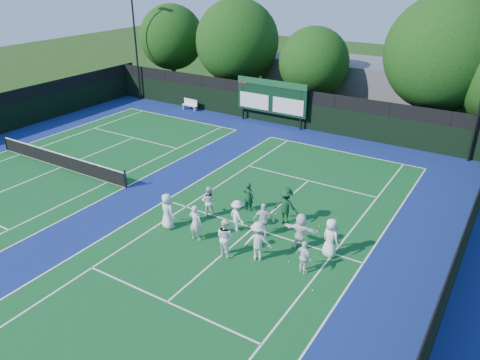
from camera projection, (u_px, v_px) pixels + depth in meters
The scene contains 33 objects.
ground at pixel (242, 238), 21.87m from camera, with size 120.00×120.00×0.00m, color #1A390F.
court_apron at pixel (159, 198), 25.52m from camera, with size 34.00×32.00×0.01m, color navy.
near_court at pixel (253, 228), 22.63m from camera, with size 11.05×23.85×0.01m.
left_court at pixel (62, 167), 29.37m from camera, with size 11.05×23.85×0.01m.
back_fence at pixel (285, 108), 36.47m from camera, with size 34.00×0.08×3.00m.
divider_fence_right at pixel (457, 262), 17.74m from camera, with size 0.08×32.00×3.00m.
scoreboard at pixel (271, 97), 36.29m from camera, with size 6.00×0.21×3.55m.
clubhouse at pixel (369, 86), 40.42m from camera, with size 18.00×6.00×4.00m, color #5C5C61.
light_pole_left at pixel (134, 29), 41.36m from camera, with size 1.20×0.30×10.12m.
tennis_net at pixel (60, 160), 29.16m from camera, with size 11.30×0.10×1.10m.
bench at pixel (190, 104), 40.60m from camera, with size 1.52×0.51×0.94m.
tree_a at pixel (174, 39), 44.28m from camera, with size 6.05×6.05×8.28m.
tree_b at pixel (239, 44), 40.68m from camera, with size 7.24×7.24×9.07m.
tree_c at pixel (316, 64), 37.59m from camera, with size 5.65×5.65×7.21m.
tree_d at pixel (445, 56), 32.34m from camera, with size 8.05×8.05×10.01m.
tennis_ball_0 at pixel (204, 236), 21.91m from camera, with size 0.07×0.07×0.07m, color yellow.
tennis_ball_1 at pixel (319, 226), 22.77m from camera, with size 0.07×0.07×0.07m, color yellow.
tennis_ball_2 at pixel (313, 290), 18.30m from camera, with size 0.07×0.07×0.07m, color yellow.
tennis_ball_3 at pixel (171, 207), 24.55m from camera, with size 0.07×0.07×0.07m, color yellow.
tennis_ball_4 at pixel (276, 214), 23.86m from camera, with size 0.07×0.07×0.07m, color yellow.
tennis_ball_5 at pixel (289, 261), 20.07m from camera, with size 0.07×0.07×0.07m, color yellow.
player_front_0 at pixel (167, 211), 22.34m from camera, with size 0.88×0.57×1.80m, color white.
player_front_1 at pixel (196, 223), 21.36m from camera, with size 0.65×0.43×1.79m, color silver.
player_front_2 at pixel (225, 237), 20.28m from camera, with size 0.86×0.67×1.77m, color white.
player_front_3 at pixel (258, 241), 19.92m from camera, with size 1.18×0.68×1.83m, color silver.
player_front_4 at pixel (304, 257), 19.12m from camera, with size 0.87×0.36×1.48m, color white.
player_back_0 at pixel (209, 201), 23.48m from camera, with size 0.78×0.61×1.61m, color silver.
player_back_1 at pixel (237, 216), 22.12m from camera, with size 1.03×0.59×1.60m, color white.
player_back_2 at pixel (264, 220), 21.67m from camera, with size 0.99×0.41×1.69m, color white.
player_back_3 at pixel (301, 231), 20.73m from camera, with size 1.61×0.51×1.74m, color white.
player_back_4 at pixel (331, 238), 20.15m from camera, with size 0.89×0.58×1.82m, color white.
coach_left at pixel (248, 197), 23.97m from camera, with size 0.57×0.37×1.56m, color #103C22.
coach_right at pixel (286, 206), 22.69m from camera, with size 1.23×0.71×1.91m, color #103C1E.
Camera 1 is at (9.82, -15.88, 11.70)m, focal length 35.00 mm.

